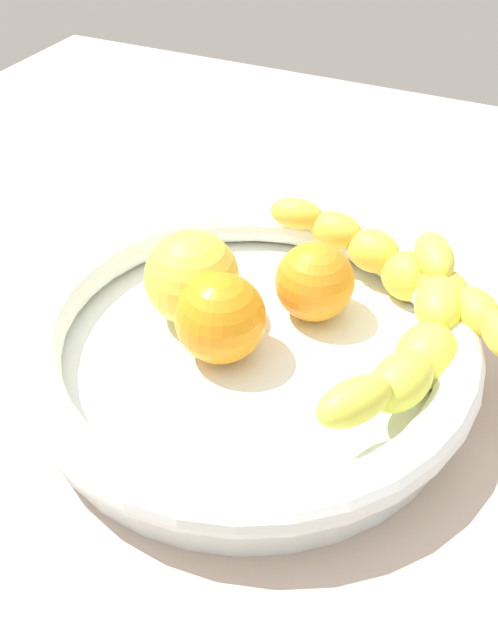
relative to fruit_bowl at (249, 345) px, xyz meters
The scene contains 7 objects.
kitchen_counter 4.45cm from the fruit_bowl, ahead, with size 120.00×120.00×3.00cm, color #B9A598.
fruit_bowl is the anchor object (origin of this frame).
banana_draped_left 13.80cm from the fruit_bowl, 128.34° to the right, with size 23.59×13.06×5.44cm.
banana_draped_right 12.27cm from the fruit_bowl, 166.76° to the right, with size 7.64×23.45×5.89cm.
orange_front 3.52cm from the fruit_bowl, 30.71° to the left, with size 6.70×6.70×6.70cm, color orange.
orange_mid_left 7.25cm from the fruit_bowl, 113.50° to the right, with size 6.21×6.21×6.21cm, color orange.
apple_yellow 6.86cm from the fruit_bowl, 18.86° to the right, with size 7.36×7.36×7.36cm, color yellow.
Camera 1 is at (-16.42, 35.08, 40.99)cm, focal length 39.20 mm.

